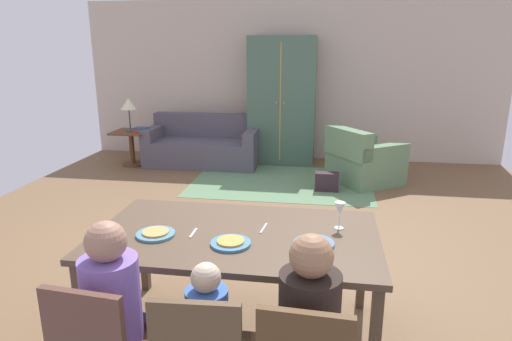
% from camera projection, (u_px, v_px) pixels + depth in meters
% --- Properties ---
extents(ground_plane, '(7.20, 6.56, 0.02)m').
position_uv_depth(ground_plane, '(262.00, 228.00, 4.94)').
color(ground_plane, brown).
extents(back_wall, '(7.20, 0.10, 2.70)m').
position_uv_depth(back_wall, '(290.00, 81.00, 7.74)').
color(back_wall, beige).
rests_on(back_wall, ground_plane).
extents(dining_table, '(1.85, 1.06, 0.76)m').
position_uv_depth(dining_table, '(237.00, 242.00, 2.93)').
color(dining_table, brown).
rests_on(dining_table, ground_plane).
extents(plate_near_man, '(0.25, 0.25, 0.02)m').
position_uv_depth(plate_near_man, '(156.00, 234.00, 2.88)').
color(plate_near_man, teal).
rests_on(plate_near_man, dining_table).
extents(pizza_near_man, '(0.17, 0.17, 0.01)m').
position_uv_depth(pizza_near_man, '(156.00, 232.00, 2.87)').
color(pizza_near_man, '#D0914B').
rests_on(pizza_near_man, plate_near_man).
extents(plate_near_child, '(0.25, 0.25, 0.02)m').
position_uv_depth(plate_near_child, '(231.00, 243.00, 2.74)').
color(plate_near_child, teal).
rests_on(plate_near_child, dining_table).
extents(pizza_near_child, '(0.17, 0.17, 0.01)m').
position_uv_depth(pizza_near_child, '(231.00, 241.00, 2.74)').
color(pizza_near_child, gold).
rests_on(pizza_near_child, plate_near_child).
extents(plate_near_woman, '(0.25, 0.25, 0.02)m').
position_uv_depth(plate_near_woman, '(314.00, 243.00, 2.74)').
color(plate_near_woman, '#56749D').
rests_on(plate_near_woman, dining_table).
extents(wine_glass, '(0.07, 0.07, 0.19)m').
position_uv_depth(wine_glass, '(340.00, 210.00, 2.95)').
color(wine_glass, silver).
rests_on(wine_glass, dining_table).
extents(fork, '(0.02, 0.15, 0.01)m').
position_uv_depth(fork, '(193.00, 233.00, 2.91)').
color(fork, silver).
rests_on(fork, dining_table).
extents(knife, '(0.03, 0.17, 0.01)m').
position_uv_depth(knife, '(264.00, 228.00, 2.99)').
color(knife, silver).
rests_on(knife, dining_table).
extents(person_man, '(0.30, 0.41, 1.11)m').
position_uv_depth(person_man, '(118.00, 324.00, 2.38)').
color(person_man, '#3B2F56').
rests_on(person_man, ground_plane).
extents(area_rug, '(2.60, 1.80, 0.01)m').
position_uv_depth(area_rug, '(281.00, 182.00, 6.58)').
color(area_rug, '#5E835C').
rests_on(area_rug, ground_plane).
extents(couch, '(1.86, 0.86, 0.82)m').
position_uv_depth(couch, '(204.00, 146.00, 7.52)').
color(couch, '#4F4B57').
rests_on(couch, ground_plane).
extents(armchair, '(1.19, 1.19, 0.82)m').
position_uv_depth(armchair, '(363.00, 162.00, 6.48)').
color(armchair, '#61835E').
rests_on(armchair, ground_plane).
extents(armoire, '(1.10, 0.59, 2.10)m').
position_uv_depth(armoire, '(282.00, 101.00, 7.47)').
color(armoire, '#446353').
rests_on(armoire, ground_plane).
extents(side_table, '(0.56, 0.56, 0.58)m').
position_uv_depth(side_table, '(132.00, 143.00, 7.43)').
color(side_table, brown).
rests_on(side_table, ground_plane).
extents(table_lamp, '(0.26, 0.26, 0.54)m').
position_uv_depth(table_lamp, '(129.00, 105.00, 7.26)').
color(table_lamp, '#4A4238').
rests_on(table_lamp, side_table).
extents(book_lower, '(0.22, 0.16, 0.03)m').
position_uv_depth(book_lower, '(141.00, 131.00, 7.30)').
color(book_lower, '#A4382E').
rests_on(book_lower, side_table).
extents(book_upper, '(0.22, 0.16, 0.03)m').
position_uv_depth(book_upper, '(141.00, 128.00, 7.39)').
color(book_upper, '#2E5376').
rests_on(book_upper, book_lower).
extents(handbag, '(0.32, 0.16, 0.26)m').
position_uv_depth(handbag, '(327.00, 182.00, 6.16)').
color(handbag, '#2F1F27').
rests_on(handbag, ground_plane).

